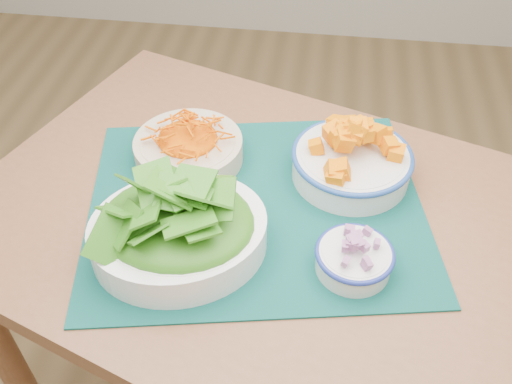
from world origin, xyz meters
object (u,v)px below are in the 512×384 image
(carrot_bowl, at_px, (188,144))
(lettuce_bowl, at_px, (177,223))
(onion_bowl, at_px, (354,256))
(placemat, at_px, (256,205))
(table, at_px, (278,261))
(squash_bowl, at_px, (353,155))

(carrot_bowl, height_order, lettuce_bowl, lettuce_bowl)
(lettuce_bowl, bearing_deg, onion_bowl, -21.48)
(onion_bowl, bearing_deg, placemat, 144.62)
(table, relative_size, lettuce_bowl, 3.65)
(onion_bowl, bearing_deg, squash_bowl, 92.24)
(squash_bowl, xyz_separation_m, lettuce_bowl, (-0.27, -0.22, 0.01))
(carrot_bowl, distance_m, lettuce_bowl, 0.23)
(carrot_bowl, relative_size, lettuce_bowl, 0.63)
(squash_bowl, bearing_deg, placemat, -148.70)
(placemat, distance_m, carrot_bowl, 0.18)
(lettuce_bowl, relative_size, onion_bowl, 2.68)
(placemat, xyz_separation_m, squash_bowl, (0.16, 0.10, 0.05))
(table, xyz_separation_m, carrot_bowl, (-0.19, 0.13, 0.15))
(table, relative_size, placemat, 2.18)
(table, xyz_separation_m, lettuce_bowl, (-0.15, -0.09, 0.18))
(onion_bowl, bearing_deg, lettuce_bowl, 179.21)
(table, distance_m, placemat, 0.12)
(placemat, distance_m, lettuce_bowl, 0.17)
(squash_bowl, relative_size, lettuce_bowl, 0.75)
(squash_bowl, distance_m, lettuce_bowl, 0.35)
(carrot_bowl, bearing_deg, table, -35.03)
(table, height_order, placemat, placemat)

